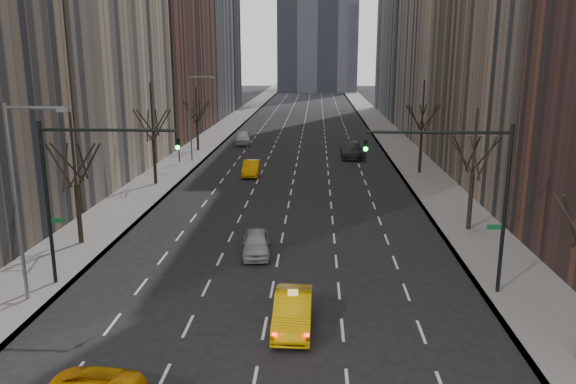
# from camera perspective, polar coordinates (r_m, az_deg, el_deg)

# --- Properties ---
(sidewalk_left) EXTENTS (4.50, 320.00, 0.15)m
(sidewalk_left) POSITION_cam_1_polar(r_m,az_deg,el_deg) (85.33, -6.79, 6.20)
(sidewalk_left) COLOR slate
(sidewalk_left) RESTS_ON ground
(sidewalk_right) EXTENTS (4.50, 320.00, 0.15)m
(sidewalk_right) POSITION_cam_1_polar(r_m,az_deg,el_deg) (84.73, 9.86, 6.04)
(sidewalk_right) COLOR slate
(sidewalk_right) RESTS_ON ground
(tree_lw_b) EXTENTS (3.36, 3.50, 7.82)m
(tree_lw_b) POSITION_cam_1_polar(r_m,az_deg,el_deg) (35.19, -20.72, 0.69)
(tree_lw_b) COLOR black
(tree_lw_b) RESTS_ON ground
(tree_lw_c) EXTENTS (3.36, 3.50, 8.74)m
(tree_lw_c) POSITION_cam_1_polar(r_m,az_deg,el_deg) (49.94, -13.52, 5.20)
(tree_lw_c) COLOR black
(tree_lw_c) RESTS_ON ground
(tree_lw_d) EXTENTS (3.36, 3.50, 7.36)m
(tree_lw_d) POSITION_cam_1_polar(r_m,az_deg,el_deg) (67.32, -9.22, 7.11)
(tree_lw_d) COLOR black
(tree_lw_d) RESTS_ON ground
(tree_rw_b) EXTENTS (3.36, 3.50, 7.82)m
(tree_rw_b) POSITION_cam_1_polar(r_m,az_deg,el_deg) (37.50, 18.23, 1.65)
(tree_rw_b) COLOR black
(tree_rw_b) RESTS_ON ground
(tree_rw_c) EXTENTS (3.36, 3.50, 8.74)m
(tree_rw_c) POSITION_cam_1_polar(r_m,az_deg,el_deg) (54.77, 13.42, 5.93)
(tree_rw_c) COLOR black
(tree_rw_c) RESTS_ON ground
(traffic_mast_left) EXTENTS (6.69, 0.39, 8.00)m
(traffic_mast_left) POSITION_cam_1_polar(r_m,az_deg,el_deg) (28.31, -20.41, 1.38)
(traffic_mast_left) COLOR black
(traffic_mast_left) RESTS_ON ground
(traffic_mast_right) EXTENTS (6.69, 0.39, 8.00)m
(traffic_mast_right) POSITION_cam_1_polar(r_m,az_deg,el_deg) (26.94, 18.00, 0.98)
(traffic_mast_right) COLOR black
(traffic_mast_right) RESTS_ON ground
(streetlight_near) EXTENTS (2.83, 0.22, 9.00)m
(streetlight_near) POSITION_cam_1_polar(r_m,az_deg,el_deg) (27.28, -25.40, 0.75)
(streetlight_near) COLOR slate
(streetlight_near) RESTS_ON ground
(streetlight_far) EXTENTS (2.83, 0.22, 9.00)m
(streetlight_far) POSITION_cam_1_polar(r_m,az_deg,el_deg) (60.06, -9.60, 8.29)
(streetlight_far) COLOR slate
(streetlight_far) RESTS_ON ground
(taxi_sedan) EXTENTS (1.59, 4.46, 1.46)m
(taxi_sedan) POSITION_cam_1_polar(r_m,az_deg,el_deg) (23.91, 0.50, -12.01)
(taxi_sedan) COLOR #D69D04
(taxi_sedan) RESTS_ON ground
(silver_sedan_ahead) EXTENTS (1.96, 4.07, 1.34)m
(silver_sedan_ahead) POSITION_cam_1_polar(r_m,az_deg,el_deg) (32.20, -3.24, -5.23)
(silver_sedan_ahead) COLOR #9C9EA3
(silver_sedan_ahead) RESTS_ON ground
(far_taxi) EXTENTS (1.64, 4.36, 1.42)m
(far_taxi) POSITION_cam_1_polar(r_m,az_deg,el_deg) (53.26, -3.74, 2.43)
(far_taxi) COLOR orange
(far_taxi) RESTS_ON ground
(far_suv_grey) EXTENTS (2.45, 5.93, 1.72)m
(far_suv_grey) POSITION_cam_1_polar(r_m,az_deg,el_deg) (63.18, 6.49, 4.30)
(far_suv_grey) COLOR #2A2A2F
(far_suv_grey) RESTS_ON ground
(far_car_white) EXTENTS (2.50, 5.09, 1.67)m
(far_car_white) POSITION_cam_1_polar(r_m,az_deg,el_deg) (72.43, -4.61, 5.52)
(far_car_white) COLOR silver
(far_car_white) RESTS_ON ground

